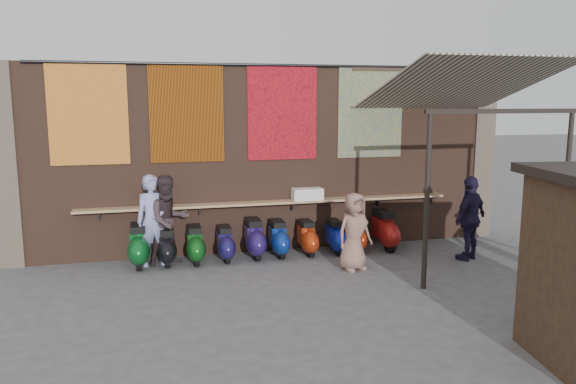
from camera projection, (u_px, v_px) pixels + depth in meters
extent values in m
plane|color=#474749|center=(299.00, 287.00, 9.93)|extent=(70.00, 70.00, 0.00)
cube|color=brown|center=(267.00, 159.00, 12.18)|extent=(10.00, 0.40, 4.00)
cube|color=#4C4238|center=(6.00, 166.00, 10.92)|extent=(0.50, 0.50, 4.00)
cube|color=#4C4238|center=(479.00, 153.00, 13.44)|extent=(0.50, 0.50, 4.00)
cube|color=#9E7A51|center=(271.00, 202.00, 11.98)|extent=(8.00, 0.32, 0.05)
cube|color=white|center=(307.00, 194.00, 12.12)|extent=(0.66, 0.32, 0.25)
cube|color=maroon|center=(88.00, 114.00, 10.93)|extent=(1.50, 0.02, 2.00)
cube|color=#B8530A|center=(187.00, 113.00, 11.39)|extent=(1.50, 0.02, 2.00)
cube|color=red|center=(282.00, 113.00, 11.88)|extent=(1.50, 0.02, 2.00)
cube|color=navy|center=(370.00, 112.00, 12.36)|extent=(1.50, 0.02, 2.00)
cylinder|color=black|center=(268.00, 65.00, 11.63)|extent=(9.50, 0.06, 0.06)
imported|color=#8C91CB|center=(153.00, 220.00, 11.10)|extent=(0.74, 0.57, 1.82)
imported|color=#34292C|center=(169.00, 220.00, 11.17)|extent=(1.07, 0.97, 1.80)
imported|color=#1B1631|center=(470.00, 218.00, 11.49)|extent=(1.10, 0.86, 1.74)
imported|color=#57565B|center=(568.00, 234.00, 10.27)|extent=(1.12, 0.68, 1.69)
imported|color=#886256|center=(354.00, 232.00, 10.81)|extent=(0.85, 0.68, 1.52)
cube|color=beige|center=(459.00, 85.00, 11.05)|extent=(3.20, 3.28, 0.97)
cube|color=#33261C|center=(421.00, 69.00, 12.50)|extent=(3.30, 0.08, 0.12)
cube|color=black|center=(504.00, 111.00, 9.69)|extent=(3.00, 0.08, 0.08)
cylinder|color=black|center=(427.00, 202.00, 9.61)|extent=(0.09, 0.09, 3.10)
cylinder|color=black|center=(565.00, 195.00, 10.29)|extent=(0.09, 0.09, 3.10)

